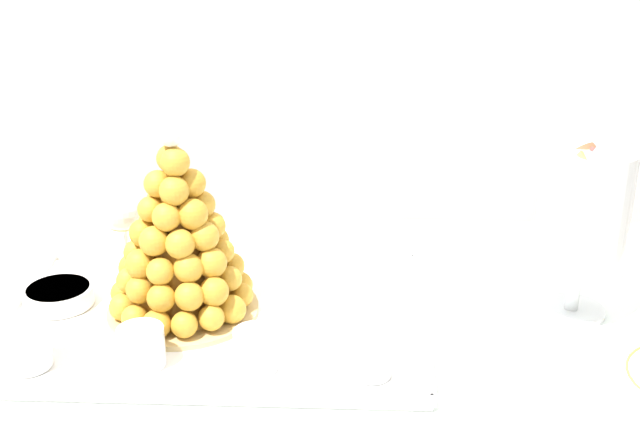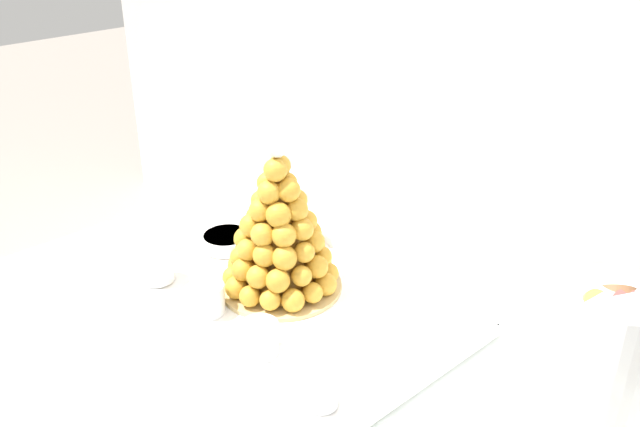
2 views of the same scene
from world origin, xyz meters
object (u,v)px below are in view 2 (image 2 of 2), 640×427
(dessert_cup_mid_right, at_px, (321,389))
(wine_glass, at_px, (295,197))
(croquembouche, at_px, (279,233))
(dessert_cup_centre, at_px, (260,339))
(dessert_cup_mid_left, at_px, (207,300))
(creme_brulee_ramekin, at_px, (227,240))
(dessert_cup_left, at_px, (157,268))
(macaron_goblet, at_px, (605,358))
(serving_tray, at_px, (289,304))

(dessert_cup_mid_right, distance_m, wine_glass, 0.49)
(croquembouche, distance_m, dessert_cup_centre, 0.21)
(dessert_cup_mid_left, height_order, dessert_cup_mid_right, dessert_cup_mid_right)
(dessert_cup_mid_left, distance_m, creme_brulee_ramekin, 0.23)
(croquembouche, relative_size, wine_glass, 2.00)
(dessert_cup_left, xyz_separation_m, creme_brulee_ramekin, (-0.02, 0.17, -0.01))
(dessert_cup_centre, distance_m, macaron_goblet, 0.50)
(croquembouche, height_order, creme_brulee_ramekin, croquembouche)
(dessert_cup_mid_left, xyz_separation_m, dessert_cup_mid_right, (0.30, -0.01, 0.00))
(wine_glass, bearing_deg, dessert_cup_centre, -49.41)
(croquembouche, distance_m, dessert_cup_mid_right, 0.33)
(dessert_cup_left, height_order, dessert_cup_mid_left, same)
(serving_tray, xyz_separation_m, macaron_goblet, (0.53, 0.06, 0.16))
(croquembouche, bearing_deg, creme_brulee_ramekin, 174.68)
(croquembouche, height_order, dessert_cup_centre, croquembouche)
(dessert_cup_centre, xyz_separation_m, dessert_cup_mid_right, (0.15, -0.01, 0.00))
(creme_brulee_ramekin, xyz_separation_m, macaron_goblet, (0.77, 0.02, 0.14))
(serving_tray, relative_size, wine_glass, 4.18)
(dessert_cup_mid_right, bearing_deg, dessert_cup_mid_left, 177.76)
(dessert_cup_left, bearing_deg, dessert_cup_mid_left, 3.33)
(dessert_cup_mid_left, bearing_deg, dessert_cup_centre, -1.04)
(dessert_cup_left, distance_m, creme_brulee_ramekin, 0.17)
(croquembouche, xyz_separation_m, dessert_cup_centre, (0.12, -0.14, -0.09))
(dessert_cup_centre, bearing_deg, creme_brulee_ramekin, 152.74)
(croquembouche, height_order, dessert_cup_left, croquembouche)
(dessert_cup_mid_right, bearing_deg, creme_brulee_ramekin, 159.80)
(dessert_cup_left, distance_m, wine_glass, 0.30)
(dessert_cup_left, bearing_deg, serving_tray, 30.10)
(serving_tray, xyz_separation_m, creme_brulee_ramekin, (-0.24, 0.04, 0.02))
(dessert_cup_mid_left, xyz_separation_m, wine_glass, (-0.09, 0.28, 0.07))
(dessert_cup_left, xyz_separation_m, macaron_goblet, (0.75, 0.19, 0.13))
(dessert_cup_mid_right, distance_m, macaron_goblet, 0.38)
(dessert_cup_mid_left, relative_size, creme_brulee_ramekin, 0.60)
(macaron_goblet, bearing_deg, croquembouche, -176.16)
(dessert_cup_centre, bearing_deg, croquembouche, 130.67)
(croquembouche, xyz_separation_m, macaron_goblet, (0.58, 0.04, 0.04))
(dessert_cup_mid_left, bearing_deg, macaron_goblet, 16.73)
(dessert_cup_left, height_order, wine_glass, wine_glass)
(croquembouche, bearing_deg, serving_tray, -24.09)
(dessert_cup_left, bearing_deg, dessert_cup_centre, 1.14)
(dessert_cup_left, height_order, dessert_cup_mid_right, dessert_cup_mid_right)
(dessert_cup_left, bearing_deg, wine_glass, 78.36)
(macaron_goblet, distance_m, wine_glass, 0.70)
(dessert_cup_mid_right, relative_size, wine_glass, 0.41)
(croquembouche, height_order, dessert_cup_mid_left, croquembouche)
(croquembouche, distance_m, wine_glass, 0.18)
(dessert_cup_mid_left, relative_size, dessert_cup_mid_right, 1.04)
(dessert_cup_mid_left, relative_size, dessert_cup_centre, 1.05)
(wine_glass, bearing_deg, dessert_cup_mid_right, -36.54)
(serving_tray, xyz_separation_m, dessert_cup_centre, (0.08, -0.12, 0.03))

